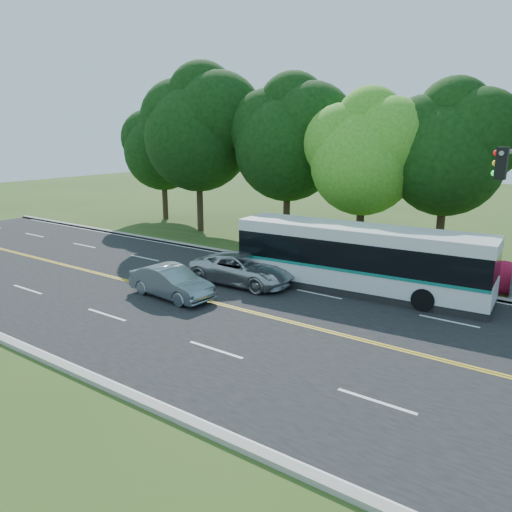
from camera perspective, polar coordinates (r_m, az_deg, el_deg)
The scene contains 10 objects.
ground at distance 18.90m, azimuth 3.43°, elevation -7.45°, with size 120.00×120.00×0.00m, color #2E4A18.
road at distance 18.89m, azimuth 3.43°, elevation -7.42°, with size 60.00×14.00×0.02m, color black.
curb_north at distance 24.92m, azimuth 12.20°, elevation -2.21°, with size 60.00×0.30×0.15m, color #A3A094.
curb_south at distance 13.91m, azimuth -13.06°, elevation -15.82°, with size 60.00×0.30×0.15m, color #A3A094.
grass_verge at distance 26.58m, azimuth 13.79°, elevation -1.33°, with size 60.00×4.00×0.10m, color #2E4A18.
lane_markings at distance 18.94m, azimuth 3.19°, elevation -7.33°, with size 57.60×13.82×0.00m.
tree_row at distance 30.68m, azimuth 7.61°, elevation 13.58°, with size 44.70×9.10×13.84m.
transit_bus at distance 22.35m, azimuth 11.62°, elevation -0.38°, with size 11.22×3.16×2.90m.
sedan at distance 21.53m, azimuth -9.64°, elevation -2.96°, with size 1.42×4.07×1.34m, color slate.
suv at distance 23.15m, azimuth -1.57°, elevation -1.50°, with size 2.30×4.99×1.39m, color #B7BABC.
Camera 1 is at (9.26, -14.95, 6.92)m, focal length 35.00 mm.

